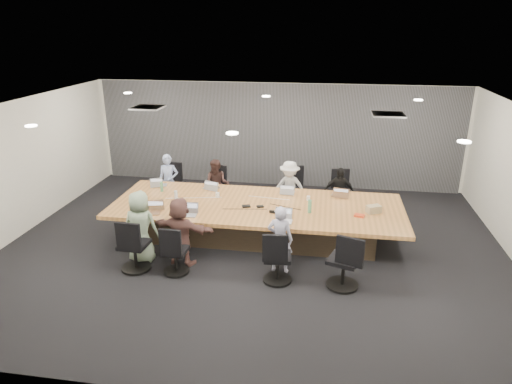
# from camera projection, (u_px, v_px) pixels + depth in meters

# --- Properties ---
(floor) EXTENTS (10.00, 8.00, 0.00)m
(floor) POSITION_uv_depth(u_px,v_px,m) (253.00, 247.00, 9.25)
(floor) COLOR black
(floor) RESTS_ON ground
(ceiling) EXTENTS (10.00, 8.00, 0.00)m
(ceiling) POSITION_uv_depth(u_px,v_px,m) (253.00, 109.00, 8.28)
(ceiling) COLOR white
(ceiling) RESTS_ON wall_back
(wall_back) EXTENTS (10.00, 0.00, 2.80)m
(wall_back) POSITION_uv_depth(u_px,v_px,m) (277.00, 135.00, 12.47)
(wall_back) COLOR silver
(wall_back) RESTS_ON ground
(wall_front) EXTENTS (10.00, 0.00, 2.80)m
(wall_front) POSITION_uv_depth(u_px,v_px,m) (194.00, 299.00, 5.06)
(wall_front) COLOR silver
(wall_front) RESTS_ON ground
(wall_left) EXTENTS (0.00, 8.00, 2.80)m
(wall_left) POSITION_uv_depth(u_px,v_px,m) (17.00, 170.00, 9.50)
(wall_left) COLOR silver
(wall_left) RESTS_ON ground
(curtain) EXTENTS (9.80, 0.04, 2.80)m
(curtain) POSITION_uv_depth(u_px,v_px,m) (276.00, 136.00, 12.39)
(curtain) COLOR #57575C
(curtain) RESTS_ON ground
(conference_table) EXTENTS (6.00, 2.20, 0.74)m
(conference_table) POSITION_uv_depth(u_px,v_px,m) (257.00, 219.00, 9.57)
(conference_table) COLOR #423426
(conference_table) RESTS_ON ground
(chair_0) EXTENTS (0.59, 0.59, 0.75)m
(chair_0) POSITION_uv_depth(u_px,v_px,m) (174.00, 187.00, 11.51)
(chair_0) COLOR black
(chair_0) RESTS_ON ground
(chair_1) EXTENTS (0.62, 0.62, 0.73)m
(chair_1) POSITION_uv_depth(u_px,v_px,m) (221.00, 190.00, 11.33)
(chair_1) COLOR black
(chair_1) RESTS_ON ground
(chair_2) EXTENTS (0.71, 0.71, 0.83)m
(chair_2) POSITION_uv_depth(u_px,v_px,m) (290.00, 192.00, 11.06)
(chair_2) COLOR black
(chair_2) RESTS_ON ground
(chair_3) EXTENTS (0.61, 0.61, 0.80)m
(chair_3) POSITION_uv_depth(u_px,v_px,m) (338.00, 196.00, 10.90)
(chair_3) COLOR black
(chair_3) RESTS_ON ground
(chair_4) EXTENTS (0.60, 0.60, 0.85)m
(chair_4) POSITION_uv_depth(u_px,v_px,m) (135.00, 249.00, 8.29)
(chair_4) COLOR black
(chair_4) RESTS_ON ground
(chair_5) EXTENTS (0.50, 0.50, 0.73)m
(chair_5) POSITION_uv_depth(u_px,v_px,m) (175.00, 255.00, 8.19)
(chair_5) COLOR black
(chair_5) RESTS_ON ground
(chair_6) EXTENTS (0.58, 0.58, 0.80)m
(chair_6) POSITION_uv_depth(u_px,v_px,m) (278.00, 261.00, 7.91)
(chair_6) COLOR black
(chair_6) RESTS_ON ground
(chair_7) EXTENTS (0.74, 0.74, 0.86)m
(chair_7) POSITION_uv_depth(u_px,v_px,m) (344.00, 264.00, 7.73)
(chair_7) COLOR black
(chair_7) RESTS_ON ground
(person_0) EXTENTS (0.53, 0.40, 1.32)m
(person_0) POSITION_uv_depth(u_px,v_px,m) (169.00, 181.00, 11.09)
(person_0) COLOR #8EA2D3
(person_0) RESTS_ON ground
(laptop_0) EXTENTS (0.32, 0.26, 0.02)m
(laptop_0) POSITION_uv_depth(u_px,v_px,m) (161.00, 185.00, 10.55)
(laptop_0) COLOR #B2B2B7
(laptop_0) RESTS_ON conference_table
(person_1) EXTENTS (0.64, 0.52, 1.26)m
(person_1) POSITION_uv_depth(u_px,v_px,m) (217.00, 185.00, 10.92)
(person_1) COLOR #362320
(person_1) RESTS_ON ground
(laptop_1) EXTENTS (0.38, 0.31, 0.02)m
(laptop_1) POSITION_uv_depth(u_px,v_px,m) (211.00, 188.00, 10.37)
(laptop_1) COLOR #B2B2B7
(laptop_1) RESTS_ON conference_table
(person_2) EXTENTS (0.92, 0.65, 1.30)m
(person_2) POSITION_uv_depth(u_px,v_px,m) (289.00, 188.00, 10.66)
(person_2) COLOR silver
(person_2) RESTS_ON ground
(laptop_2) EXTENTS (0.33, 0.23, 0.02)m
(laptop_2) POSITION_uv_depth(u_px,v_px,m) (287.00, 192.00, 10.11)
(laptop_2) COLOR #B2B2B7
(laptop_2) RESTS_ON conference_table
(person_3) EXTENTS (0.72, 0.32, 1.20)m
(person_3) POSITION_uv_depth(u_px,v_px,m) (339.00, 193.00, 10.50)
(person_3) COLOR black
(person_3) RESTS_ON ground
(laptop_3) EXTENTS (0.37, 0.28, 0.02)m
(laptop_3) POSITION_uv_depth(u_px,v_px,m) (339.00, 195.00, 9.94)
(laptop_3) COLOR #8C6647
(laptop_3) RESTS_ON conference_table
(person_4) EXTENTS (0.71, 0.48, 1.40)m
(person_4) POSITION_uv_depth(u_px,v_px,m) (141.00, 227.00, 8.52)
(person_4) COLOR #89A284
(person_4) RESTS_ON ground
(laptop_4) EXTENTS (0.37, 0.30, 0.02)m
(laptop_4) POSITION_uv_depth(u_px,v_px,m) (151.00, 213.00, 9.01)
(laptop_4) COLOR #8C6647
(laptop_4) RESTS_ON conference_table
(person_5) EXTENTS (1.28, 0.61, 1.32)m
(person_5) POSITION_uv_depth(u_px,v_px,m) (181.00, 231.00, 8.41)
(person_5) COLOR brown
(person_5) RESTS_ON ground
(laptop_5) EXTENTS (0.29, 0.21, 0.02)m
(laptop_5) POSITION_uv_depth(u_px,v_px,m) (189.00, 215.00, 8.89)
(laptop_5) COLOR #B2B2B7
(laptop_5) RESTS_ON conference_table
(person_6) EXTENTS (0.50, 0.36, 1.28)m
(person_6) POSITION_uv_depth(u_px,v_px,m) (280.00, 239.00, 8.15)
(person_6) COLOR #A4A2BF
(person_6) RESTS_ON ground
(laptop_6) EXTENTS (0.34, 0.24, 0.02)m
(laptop_6) POSITION_uv_depth(u_px,v_px,m) (283.00, 221.00, 8.62)
(laptop_6) COLOR #B2B2B7
(laptop_6) RESTS_ON conference_table
(bottle_green_left) EXTENTS (0.08, 0.08, 0.22)m
(bottle_green_left) POSITION_uv_depth(u_px,v_px,m) (162.00, 187.00, 10.15)
(bottle_green_left) COLOR #579E6C
(bottle_green_left) RESTS_ON conference_table
(bottle_green_right) EXTENTS (0.10, 0.10, 0.26)m
(bottle_green_right) POSITION_uv_depth(u_px,v_px,m) (310.00, 206.00, 9.00)
(bottle_green_right) COLOR #579E6C
(bottle_green_right) RESTS_ON conference_table
(bottle_clear) EXTENTS (0.07, 0.07, 0.24)m
(bottle_clear) POSITION_uv_depth(u_px,v_px,m) (176.00, 196.00, 9.57)
(bottle_clear) COLOR silver
(bottle_clear) RESTS_ON conference_table
(cup_white_far) EXTENTS (0.08, 0.08, 0.10)m
(cup_white_far) POSITION_uv_depth(u_px,v_px,m) (218.00, 195.00, 9.82)
(cup_white_far) COLOR white
(cup_white_far) RESTS_ON conference_table
(cup_white_near) EXTENTS (0.08, 0.08, 0.09)m
(cup_white_near) POSITION_uv_depth(u_px,v_px,m) (308.00, 198.00, 9.67)
(cup_white_near) COLOR white
(cup_white_near) RESTS_ON conference_table
(mug_brown) EXTENTS (0.10, 0.10, 0.10)m
(mug_brown) POSITION_uv_depth(u_px,v_px,m) (142.00, 200.00, 9.58)
(mug_brown) COLOR brown
(mug_brown) RESTS_ON conference_table
(mic_left) EXTENTS (0.19, 0.16, 0.03)m
(mic_left) POSITION_uv_depth(u_px,v_px,m) (246.00, 206.00, 9.32)
(mic_left) COLOR black
(mic_left) RESTS_ON conference_table
(mic_right) EXTENTS (0.16, 0.14, 0.03)m
(mic_right) POSITION_uv_depth(u_px,v_px,m) (260.00, 206.00, 9.31)
(mic_right) COLOR black
(mic_right) RESTS_ON conference_table
(stapler) EXTENTS (0.16, 0.07, 0.06)m
(stapler) POSITION_uv_depth(u_px,v_px,m) (273.00, 212.00, 9.01)
(stapler) COLOR black
(stapler) RESTS_ON conference_table
(canvas_bag) EXTENTS (0.32, 0.28, 0.15)m
(canvas_bag) POSITION_uv_depth(u_px,v_px,m) (374.00, 209.00, 9.02)
(canvas_bag) COLOR tan
(canvas_bag) RESTS_ON conference_table
(snack_packet) EXTENTS (0.22, 0.17, 0.04)m
(snack_packet) POSITION_uv_depth(u_px,v_px,m) (359.00, 216.00, 8.85)
(snack_packet) COLOR #DD431D
(snack_packet) RESTS_ON conference_table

